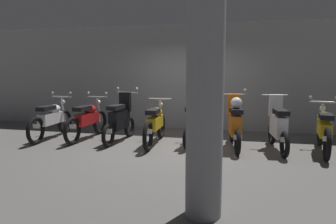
{
  "coord_description": "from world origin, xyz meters",
  "views": [
    {
      "loc": [
        1.4,
        -6.61,
        1.7
      ],
      "look_at": [
        -0.17,
        0.23,
        0.75
      ],
      "focal_mm": 32.57,
      "sensor_mm": 36.0,
      "label": 1
    }
  ],
  "objects_px": {
    "motorbike_slot_6": "(278,126)",
    "motorbike_slot_7": "(324,129)",
    "motorbike_slot_3": "(155,123)",
    "motorbike_slot_4": "(195,120)",
    "motorbike_slot_0": "(52,119)",
    "support_pillar": "(205,88)",
    "motorbike_slot_1": "(88,119)",
    "motorbike_slot_5": "(235,123)",
    "motorbike_slot_2": "(120,120)"
  },
  "relations": [
    {
      "from": "motorbike_slot_2",
      "to": "support_pillar",
      "type": "xyz_separation_m",
      "value": [
        2.39,
        -3.37,
        0.98
      ]
    },
    {
      "from": "motorbike_slot_5",
      "to": "support_pillar",
      "type": "xyz_separation_m",
      "value": [
        -0.32,
        -3.33,
        0.94
      ]
    },
    {
      "from": "motorbike_slot_1",
      "to": "motorbike_slot_3",
      "type": "xyz_separation_m",
      "value": [
        1.81,
        -0.16,
        -0.0
      ]
    },
    {
      "from": "motorbike_slot_0",
      "to": "motorbike_slot_3",
      "type": "relative_size",
      "value": 1.0
    },
    {
      "from": "motorbike_slot_7",
      "to": "motorbike_slot_3",
      "type": "bearing_deg",
      "value": -178.95
    },
    {
      "from": "motorbike_slot_2",
      "to": "motorbike_slot_3",
      "type": "bearing_deg",
      "value": -4.97
    },
    {
      "from": "motorbike_slot_3",
      "to": "motorbike_slot_5",
      "type": "distance_m",
      "value": 1.81
    },
    {
      "from": "motorbike_slot_3",
      "to": "motorbike_slot_4",
      "type": "height_order",
      "value": "motorbike_slot_4"
    },
    {
      "from": "motorbike_slot_2",
      "to": "motorbike_slot_4",
      "type": "xyz_separation_m",
      "value": [
        1.81,
        0.14,
        0.04
      ]
    },
    {
      "from": "motorbike_slot_0",
      "to": "support_pillar",
      "type": "distance_m",
      "value": 5.44
    },
    {
      "from": "motorbike_slot_1",
      "to": "motorbike_slot_6",
      "type": "xyz_separation_m",
      "value": [
        4.52,
        -0.11,
        0.03
      ]
    },
    {
      "from": "motorbike_slot_1",
      "to": "motorbike_slot_3",
      "type": "relative_size",
      "value": 1.0
    },
    {
      "from": "motorbike_slot_6",
      "to": "support_pillar",
      "type": "distance_m",
      "value": 3.69
    },
    {
      "from": "motorbike_slot_3",
      "to": "support_pillar",
      "type": "distance_m",
      "value": 3.76
    },
    {
      "from": "motorbike_slot_1",
      "to": "motorbike_slot_2",
      "type": "bearing_deg",
      "value": -5.33
    },
    {
      "from": "motorbike_slot_6",
      "to": "motorbike_slot_7",
      "type": "distance_m",
      "value": 0.91
    },
    {
      "from": "motorbike_slot_1",
      "to": "motorbike_slot_7",
      "type": "distance_m",
      "value": 5.43
    },
    {
      "from": "motorbike_slot_3",
      "to": "support_pillar",
      "type": "relative_size",
      "value": 0.65
    },
    {
      "from": "motorbike_slot_3",
      "to": "motorbike_slot_6",
      "type": "xyz_separation_m",
      "value": [
        2.71,
        0.05,
        0.03
      ]
    },
    {
      "from": "motorbike_slot_6",
      "to": "motorbike_slot_3",
      "type": "bearing_deg",
      "value": -178.98
    },
    {
      "from": "motorbike_slot_4",
      "to": "motorbike_slot_1",
      "type": "bearing_deg",
      "value": -178.93
    },
    {
      "from": "motorbike_slot_6",
      "to": "motorbike_slot_0",
      "type": "bearing_deg",
      "value": -179.54
    },
    {
      "from": "motorbike_slot_3",
      "to": "motorbike_slot_4",
      "type": "distance_m",
      "value": 0.94
    },
    {
      "from": "motorbike_slot_1",
      "to": "motorbike_slot_5",
      "type": "xyz_separation_m",
      "value": [
        3.61,
        -0.12,
        0.08
      ]
    },
    {
      "from": "motorbike_slot_4",
      "to": "motorbike_slot_6",
      "type": "distance_m",
      "value": 1.81
    },
    {
      "from": "motorbike_slot_3",
      "to": "motorbike_slot_7",
      "type": "relative_size",
      "value": 1.01
    },
    {
      "from": "motorbike_slot_2",
      "to": "motorbike_slot_7",
      "type": "relative_size",
      "value": 0.87
    },
    {
      "from": "motorbike_slot_0",
      "to": "support_pillar",
      "type": "bearing_deg",
      "value": -38.13
    },
    {
      "from": "motorbike_slot_1",
      "to": "motorbike_slot_5",
      "type": "relative_size",
      "value": 1.16
    },
    {
      "from": "support_pillar",
      "to": "motorbike_slot_3",
      "type": "bearing_deg",
      "value": 114.34
    },
    {
      "from": "motorbike_slot_4",
      "to": "motorbike_slot_5",
      "type": "relative_size",
      "value": 1.0
    },
    {
      "from": "motorbike_slot_7",
      "to": "motorbike_slot_1",
      "type": "bearing_deg",
      "value": 178.98
    },
    {
      "from": "motorbike_slot_4",
      "to": "support_pillar",
      "type": "distance_m",
      "value": 3.68
    },
    {
      "from": "motorbike_slot_2",
      "to": "motorbike_slot_7",
      "type": "xyz_separation_m",
      "value": [
        4.52,
        -0.01,
        -0.04
      ]
    },
    {
      "from": "motorbike_slot_3",
      "to": "motorbike_slot_4",
      "type": "xyz_separation_m",
      "value": [
        0.91,
        0.21,
        0.08
      ]
    },
    {
      "from": "motorbike_slot_3",
      "to": "motorbike_slot_7",
      "type": "bearing_deg",
      "value": 1.05
    },
    {
      "from": "motorbike_slot_0",
      "to": "motorbike_slot_1",
      "type": "bearing_deg",
      "value": 9.89
    },
    {
      "from": "support_pillar",
      "to": "motorbike_slot_6",
      "type": "bearing_deg",
      "value": 69.97
    },
    {
      "from": "motorbike_slot_1",
      "to": "motorbike_slot_7",
      "type": "relative_size",
      "value": 1.01
    },
    {
      "from": "motorbike_slot_0",
      "to": "motorbike_slot_7",
      "type": "bearing_deg",
      "value": 0.56
    },
    {
      "from": "motorbike_slot_0",
      "to": "motorbike_slot_6",
      "type": "distance_m",
      "value": 5.42
    },
    {
      "from": "motorbike_slot_5",
      "to": "motorbike_slot_7",
      "type": "height_order",
      "value": "motorbike_slot_5"
    },
    {
      "from": "motorbike_slot_2",
      "to": "motorbike_slot_1",
      "type": "bearing_deg",
      "value": 174.67
    },
    {
      "from": "motorbike_slot_1",
      "to": "support_pillar",
      "type": "distance_m",
      "value": 4.88
    },
    {
      "from": "motorbike_slot_0",
      "to": "motorbike_slot_5",
      "type": "height_order",
      "value": "motorbike_slot_5"
    },
    {
      "from": "motorbike_slot_2",
      "to": "motorbike_slot_7",
      "type": "bearing_deg",
      "value": -0.15
    },
    {
      "from": "motorbike_slot_0",
      "to": "motorbike_slot_1",
      "type": "xyz_separation_m",
      "value": [
        0.91,
        0.16,
        0.0
      ]
    },
    {
      "from": "motorbike_slot_1",
      "to": "motorbike_slot_4",
      "type": "height_order",
      "value": "motorbike_slot_4"
    },
    {
      "from": "motorbike_slot_0",
      "to": "motorbike_slot_7",
      "type": "height_order",
      "value": "same"
    },
    {
      "from": "motorbike_slot_3",
      "to": "motorbike_slot_4",
      "type": "bearing_deg",
      "value": 13.22
    }
  ]
}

